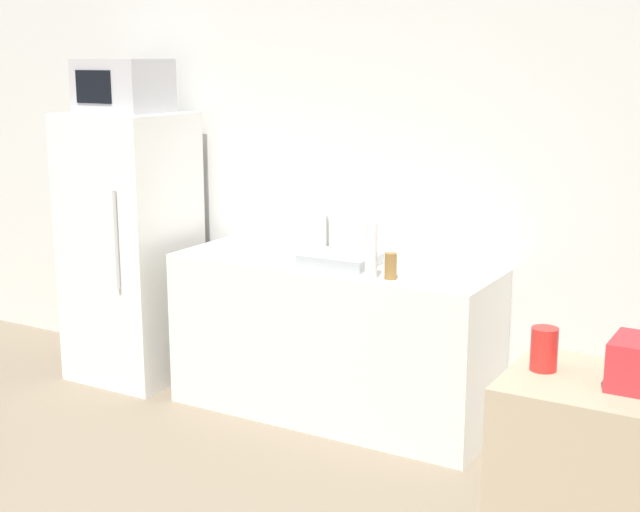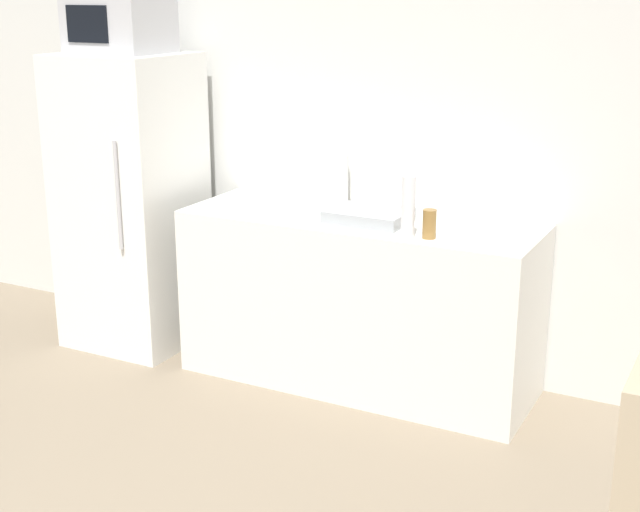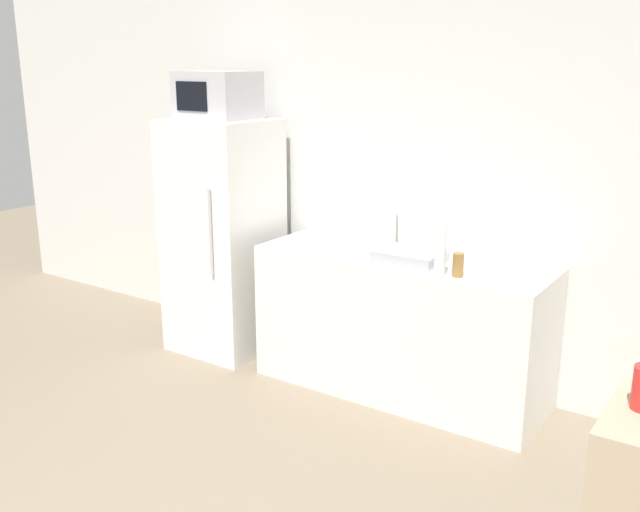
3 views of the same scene
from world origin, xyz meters
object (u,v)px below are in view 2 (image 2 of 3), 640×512
at_px(bottle_tall, 408,207).
at_px(paper_towel_roll, 338,179).
at_px(refrigerator, 131,202).
at_px(microwave, 119,23).
at_px(bottle_short, 429,224).

bearing_deg(bottle_tall, paper_towel_roll, 141.78).
distance_m(refrigerator, paper_towel_roll, 1.19).
bearing_deg(bottle_tall, microwave, 174.50).
relative_size(bottle_tall, paper_towel_roll, 1.10).
bearing_deg(bottle_short, refrigerator, 175.96).
relative_size(microwave, bottle_tall, 1.68).
bearing_deg(paper_towel_roll, microwave, -165.64).
relative_size(microwave, bottle_short, 3.61).
bearing_deg(bottle_short, bottle_tall, -156.20).
xyz_separation_m(microwave, bottle_tall, (1.72, -0.17, -0.77)).
height_order(bottle_short, paper_towel_roll, paper_towel_roll).
height_order(bottle_tall, bottle_short, bottle_tall).
distance_m(microwave, bottle_tall, 1.89).
xyz_separation_m(refrigerator, paper_towel_roll, (1.14, 0.29, 0.19)).
bearing_deg(paper_towel_roll, bottle_short, -31.98).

